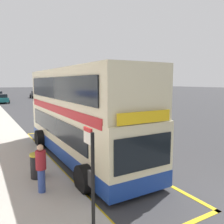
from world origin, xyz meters
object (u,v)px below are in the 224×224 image
at_px(double_decker_bus, 80,117).
at_px(litter_bin, 37,165).
at_px(parked_car_black_far, 35,94).
at_px(bus_stop_sign, 91,171).
at_px(parked_car_teal_kerbside, 2,99).
at_px(pedestrian_waiting_near_sign, 41,167).

distance_m(double_decker_bus, litter_bin, 3.49).
height_order(parked_car_black_far, litter_bin, parked_car_black_far).
height_order(bus_stop_sign, parked_car_teal_kerbside, bus_stop_sign).
xyz_separation_m(parked_car_teal_kerbside, litter_bin, (-1.85, -36.02, -0.18)).
bearing_deg(litter_bin, parked_car_teal_kerbside, 87.06).
xyz_separation_m(double_decker_bus, bus_stop_sign, (-2.10, -5.77, -0.40)).
xyz_separation_m(double_decker_bus, parked_car_black_far, (7.22, 44.88, -1.26)).
relative_size(double_decker_bus, parked_car_black_far, 2.45).
xyz_separation_m(parked_car_teal_kerbside, pedestrian_waiting_near_sign, (-1.99, -37.28, 0.22)).
bearing_deg(parked_car_black_far, double_decker_bus, 83.51).
xyz_separation_m(bus_stop_sign, pedestrian_waiting_near_sign, (-0.61, 2.62, -0.64)).
xyz_separation_m(bus_stop_sign, parked_car_teal_kerbside, (1.38, 39.91, -0.86)).
relative_size(double_decker_bus, pedestrian_waiting_near_sign, 6.33).
bearing_deg(parked_car_teal_kerbside, pedestrian_waiting_near_sign, 86.39).
relative_size(parked_car_black_far, pedestrian_waiting_near_sign, 2.58).
distance_m(bus_stop_sign, parked_car_black_far, 51.51).
xyz_separation_m(double_decker_bus, parked_car_teal_kerbside, (-0.72, 34.14, -1.26)).
distance_m(double_decker_bus, parked_car_black_far, 45.48).
relative_size(parked_car_teal_kerbside, pedestrian_waiting_near_sign, 2.58).
relative_size(double_decker_bus, litter_bin, 10.82).
height_order(double_decker_bus, litter_bin, double_decker_bus).
relative_size(pedestrian_waiting_near_sign, litter_bin, 1.71).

